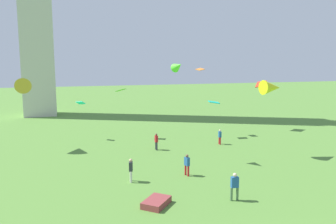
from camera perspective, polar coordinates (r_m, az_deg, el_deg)
name	(u,v)px	position (r m, az deg, el deg)	size (l,w,h in m)	color
person_0	(187,164)	(26.02, 3.25, -8.78)	(0.35, 0.51, 1.68)	red
person_1	(131,169)	(24.83, -6.35, -9.59)	(0.36, 0.53, 1.74)	silver
person_2	(235,185)	(21.89, 11.29, -12.10)	(0.55, 0.32, 1.80)	#51754C
person_3	(220,136)	(36.18, 8.83, -4.05)	(0.31, 0.50, 1.61)	red
person_4	(156,141)	(33.47, -2.01, -4.89)	(0.26, 0.52, 1.69)	#2D3338
kite_flying_0	(261,84)	(44.90, 15.56, 4.63)	(1.94, 2.06, 0.91)	red
kite_flying_1	(214,102)	(39.02, 7.85, 1.66)	(1.39, 1.07, 0.34)	#13C3A6
kite_flying_2	(271,88)	(32.10, 17.23, 4.00)	(2.02, 1.48, 1.41)	yellow
kite_flying_3	(178,66)	(28.70, 1.69, 7.81)	(0.99, 1.40, 1.08)	#59EB36
kite_flying_4	(81,103)	(38.91, -14.67, 1.51)	(1.10, 1.05, 0.46)	#13EED3
kite_flying_5	(23,83)	(36.10, -23.44, 4.60)	(1.68, 2.56, 2.02)	gold
kite_flying_6	(121,90)	(38.65, -8.05, 3.72)	(1.30, 1.16, 0.41)	#65DE31
kite_flying_7	(200,69)	(40.33, 5.49, 7.26)	(0.85, 1.11, 0.33)	orange
kite_bundle_0	(156,202)	(21.09, -2.01, -15.15)	(1.87, 1.23, 0.40)	brown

